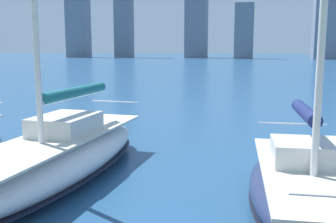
% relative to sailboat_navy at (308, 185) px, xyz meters
% --- Properties ---
extents(city_skyline, '(163.58, 21.76, 50.82)m').
position_rel_sailboat_navy_xyz_m(city_skyline, '(-9.54, -152.12, 16.71)').
color(city_skyline, slate).
rests_on(city_skyline, ground).
extents(sailboat_navy, '(3.02, 6.83, 11.97)m').
position_rel_sailboat_navy_xyz_m(sailboat_navy, '(0.00, 0.00, 0.00)').
color(sailboat_navy, navy).
rests_on(sailboat_navy, ground).
extents(sailboat_teal, '(3.05, 9.57, 11.89)m').
position_rel_sailboat_navy_xyz_m(sailboat_teal, '(6.80, -0.79, 0.07)').
color(sailboat_teal, white).
rests_on(sailboat_teal, ground).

